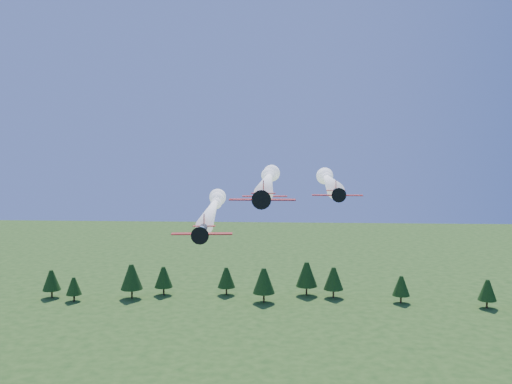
# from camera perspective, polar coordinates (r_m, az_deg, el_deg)

# --- Properties ---
(plane_lead) EXTENTS (8.25, 62.04, 3.70)m
(plane_lead) POSITION_cam_1_polar(r_m,az_deg,el_deg) (104.38, 1.20, 1.24)
(plane_lead) COLOR black
(plane_lead) RESTS_ON ground
(plane_left) EXTENTS (10.02, 53.77, 3.70)m
(plane_left) POSITION_cam_1_polar(r_m,az_deg,el_deg) (108.36, -4.33, -1.53)
(plane_left) COLOR black
(plane_left) RESTS_ON ground
(plane_right) EXTENTS (7.08, 51.51, 3.70)m
(plane_right) POSITION_cam_1_polar(r_m,az_deg,el_deg) (109.04, 7.22, 1.19)
(plane_right) COLOR black
(plane_right) RESTS_ON ground
(plane_slot) EXTENTS (6.84, 7.44, 2.41)m
(plane_slot) POSITION_cam_1_polar(r_m,az_deg,el_deg) (86.50, 0.88, -0.21)
(plane_slot) COLOR black
(plane_slot) RESTS_ON ground
(treeline) EXTENTS (162.08, 20.00, 11.67)m
(treeline) POSITION_cam_1_polar(r_m,az_deg,el_deg) (193.54, 0.89, -8.82)
(treeline) COLOR #382314
(treeline) RESTS_ON ground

